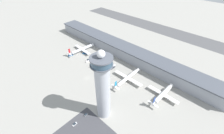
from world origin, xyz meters
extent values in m
plane|color=#9E9B93|center=(0.00, 0.00, 0.00)|extent=(1000.00, 1000.00, 0.00)
cube|color=#9399A3|center=(0.00, 70.00, 7.68)|extent=(274.19, 22.00, 15.36)
cube|color=#4C515B|center=(0.00, 70.00, 16.16)|extent=(274.19, 25.00, 1.60)
cube|color=#515154|center=(0.00, 196.90, 0.00)|extent=(411.29, 44.00, 0.01)
cylinder|color=#ADB2BC|center=(51.35, -21.20, 28.80)|extent=(12.38, 12.38, 57.60)
cylinder|color=#565B66|center=(51.35, -21.20, 58.00)|extent=(17.53, 17.53, 0.80)
cylinder|color=#334C60|center=(51.35, -21.20, 60.83)|extent=(16.13, 16.13, 4.85)
cylinder|color=#565B66|center=(51.35, -21.20, 63.76)|extent=(17.53, 17.53, 1.00)
sphere|color=white|center=(51.35, -21.20, 67.31)|extent=(6.11, 6.11, 6.11)
cylinder|color=silver|center=(-53.89, 34.11, 4.72)|extent=(6.71, 34.98, 4.07)
cone|color=silver|center=(-52.42, 53.26, 4.72)|extent=(4.33, 3.96, 4.07)
cone|color=silver|center=(-55.40, 14.34, 4.72)|extent=(4.02, 5.14, 3.66)
cube|color=silver|center=(-53.83, 34.80, 4.01)|extent=(37.21, 7.21, 0.44)
cylinder|color=#A8A8B2|center=(-61.50, 36.39, 2.78)|extent=(2.57, 4.63, 2.24)
cylinder|color=#A8A8B2|center=(-46.01, 35.20, 2.78)|extent=(2.57, 4.63, 2.24)
cube|color=red|center=(-55.47, 13.37, 10.01)|extent=(0.51, 2.81, 6.51)
cube|color=silver|center=(-55.51, 12.97, 5.13)|extent=(11.51, 2.86, 0.24)
cylinder|color=black|center=(-52.65, 50.24, 1.35)|extent=(0.28, 0.28, 2.69)
cylinder|color=black|center=(-51.06, 33.79, 1.35)|extent=(0.28, 0.28, 2.69)
cylinder|color=black|center=(-56.73, 34.22, 1.35)|extent=(0.28, 0.28, 2.69)
cylinder|color=white|center=(-7.54, 37.30, 3.90)|extent=(4.64, 26.80, 3.44)
cone|color=white|center=(-8.22, 52.17, 3.90)|extent=(3.58, 3.25, 3.44)
cone|color=white|center=(-6.85, 21.92, 3.90)|extent=(3.28, 4.26, 3.10)
cube|color=white|center=(-7.57, 37.83, 3.30)|extent=(36.79, 6.05, 0.44)
cylinder|color=#A8A8B2|center=(-15.30, 38.49, 2.26)|extent=(2.06, 3.86, 1.89)
cylinder|color=#A8A8B2|center=(0.07, 39.18, 2.26)|extent=(2.06, 3.86, 1.89)
cube|color=#14704C|center=(-6.81, 21.09, 8.37)|extent=(0.43, 2.81, 5.50)
cube|color=white|center=(-6.79, 20.70, 4.25)|extent=(9.71, 2.43, 0.24)
cylinder|color=black|center=(-8.09, 49.42, 1.09)|extent=(0.28, 0.28, 2.18)
cylinder|color=black|center=(-5.13, 37.14, 1.09)|extent=(0.28, 0.28, 2.18)
cylinder|color=black|center=(-9.94, 36.93, 1.09)|extent=(0.28, 0.28, 2.18)
cylinder|color=white|center=(39.22, 30.05, 4.80)|extent=(4.19, 36.01, 4.01)
cone|color=white|center=(39.12, 49.85, 4.80)|extent=(4.03, 3.63, 4.01)
cone|color=white|center=(39.32, 9.65, 4.80)|extent=(3.63, 4.83, 3.61)
cube|color=white|center=(39.22, 30.77, 4.10)|extent=(39.16, 4.59, 0.44)
cylinder|color=#A8A8B2|center=(30.99, 31.73, 2.89)|extent=(2.23, 4.42, 2.21)
cylinder|color=#A8A8B2|center=(47.43, 31.81, 2.89)|extent=(2.23, 4.42, 2.21)
cube|color=#197FB2|center=(39.33, 8.69, 10.02)|extent=(0.31, 2.80, 6.42)
cube|color=white|center=(39.33, 8.29, 5.20)|extent=(11.24, 2.06, 0.24)
cylinder|color=black|center=(39.14, 46.85, 1.40)|extent=(0.28, 0.28, 2.80)
cylinder|color=black|center=(42.03, 29.99, 1.40)|extent=(0.28, 0.28, 2.80)
cylinder|color=black|center=(36.41, 29.96, 1.40)|extent=(0.28, 0.28, 2.80)
cylinder|color=white|center=(82.36, 35.45, 4.62)|extent=(5.24, 29.75, 4.32)
cone|color=white|center=(82.88, 52.20, 4.62)|extent=(4.44, 4.02, 4.32)
cone|color=white|center=(81.82, 18.05, 4.62)|extent=(4.05, 5.30, 3.89)
cube|color=white|center=(82.38, 36.04, 3.86)|extent=(34.84, 5.48, 0.44)
cylinder|color=#A8A8B2|center=(75.12, 37.27, 2.55)|extent=(2.52, 4.82, 2.38)
cylinder|color=#A8A8B2|center=(89.70, 36.81, 2.55)|extent=(2.52, 4.82, 2.38)
cube|color=navy|center=(81.79, 17.02, 10.23)|extent=(0.39, 2.81, 6.91)
cube|color=white|center=(81.78, 16.62, 5.05)|extent=(12.15, 2.37, 0.24)
cylinder|color=black|center=(82.79, 49.05, 1.23)|extent=(0.28, 0.28, 2.46)
cylinder|color=black|center=(85.38, 35.15, 1.23)|extent=(0.28, 0.28, 2.46)
cylinder|color=black|center=(79.33, 35.34, 1.23)|extent=(0.28, 0.28, 2.46)
cube|color=black|center=(-46.07, 33.12, 0.06)|extent=(6.11, 5.38, 0.12)
cube|color=#195699|center=(-46.07, 33.12, 0.67)|extent=(7.07, 6.13, 1.34)
cube|color=#232D38|center=(-45.51, 33.53, 1.88)|extent=(2.96, 2.98, 1.09)
cube|color=black|center=(9.26, 36.41, 0.06)|extent=(2.66, 6.49, 0.12)
cube|color=#2D333D|center=(9.26, 36.41, 0.78)|extent=(2.81, 7.71, 1.56)
cube|color=#232D38|center=(9.29, 35.65, 2.20)|extent=(2.29, 2.37, 1.28)
cube|color=black|center=(-27.40, 23.26, 0.06)|extent=(3.05, 6.43, 0.12)
cube|color=silver|center=(-27.40, 23.26, 0.82)|extent=(3.31, 7.61, 1.64)
cube|color=#232D38|center=(-27.51, 23.99, 2.30)|extent=(2.28, 2.48, 1.34)
cube|color=black|center=(-57.59, 14.98, 0.06)|extent=(4.23, 6.18, 0.12)
cube|color=#195699|center=(-57.59, 14.98, 0.86)|extent=(4.73, 7.24, 1.73)
cube|color=#232D38|center=(-57.33, 15.61, 2.44)|extent=(2.65, 2.68, 1.42)
cube|color=black|center=(40.50, -34.63, 0.06)|extent=(1.81, 3.47, 0.12)
cube|color=slate|center=(40.50, -34.63, 0.43)|extent=(1.91, 4.12, 0.87)
cube|color=#232D38|center=(40.50, -34.73, 1.22)|extent=(1.62, 2.29, 0.71)
cube|color=black|center=(40.80, -47.92, 0.06)|extent=(1.87, 3.83, 0.12)
cube|color=silver|center=(40.80, -47.92, 0.39)|extent=(1.96, 4.55, 0.78)
cube|color=#232D38|center=(40.80, -48.04, 1.10)|extent=(1.69, 2.52, 0.64)
camera|label=1|loc=(116.92, -79.91, 123.08)|focal=24.00mm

